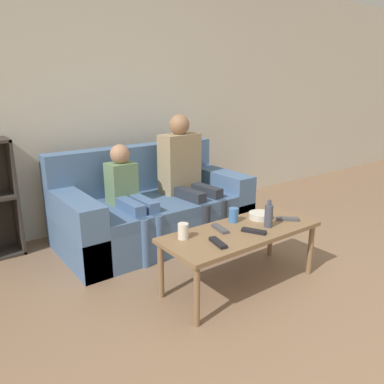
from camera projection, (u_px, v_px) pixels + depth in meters
name	position (u px, v px, depth m)	size (l,w,h in m)	color
ground_plane	(341.00, 362.00, 1.99)	(22.00, 22.00, 0.00)	#84664C
wall_back	(110.00, 96.00, 3.69)	(12.00, 0.06, 2.60)	beige
couch	(153.00, 209.00, 3.53)	(1.74, 0.90, 0.85)	#4C6B93
coffee_table	(241.00, 235.00, 2.65)	(1.17, 0.48, 0.43)	brown
person_adult	(185.00, 168.00, 3.54)	(0.40, 0.65, 1.15)	#282D38
person_child	(129.00, 193.00, 3.19)	(0.24, 0.62, 0.93)	#476693
cup_near	(233.00, 215.00, 2.77)	(0.07, 0.07, 0.11)	#3D70B2
cup_far	(183.00, 231.00, 2.47)	(0.07, 0.07, 0.11)	silver
tv_remote_0	(220.00, 229.00, 2.63)	(0.08, 0.18, 0.02)	#47474C
tv_remote_1	(254.00, 231.00, 2.58)	(0.12, 0.17, 0.02)	black
tv_remote_2	(218.00, 243.00, 2.40)	(0.08, 0.18, 0.02)	black
tv_remote_3	(287.00, 219.00, 2.82)	(0.16, 0.15, 0.02)	#47474C
snack_bowl	(260.00, 216.00, 2.85)	(0.17, 0.17, 0.05)	beige
bottle	(269.00, 215.00, 2.67)	(0.06, 0.06, 0.20)	#424756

